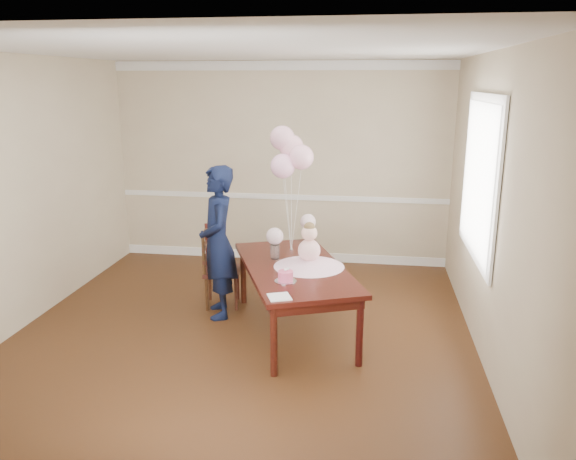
{
  "coord_description": "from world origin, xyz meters",
  "views": [
    {
      "loc": [
        1.2,
        -4.95,
        2.44
      ],
      "look_at": [
        0.44,
        0.2,
        1.05
      ],
      "focal_mm": 35.0,
      "sensor_mm": 36.0,
      "label": 1
    }
  ],
  "objects_px": {
    "dining_table_top": "(294,268)",
    "woman": "(218,243)",
    "birthday_cake": "(286,276)",
    "dining_chair_seat": "(222,271)"
  },
  "relations": [
    {
      "from": "birthday_cake",
      "to": "dining_chair_seat",
      "type": "height_order",
      "value": "birthday_cake"
    },
    {
      "from": "birthday_cake",
      "to": "dining_chair_seat",
      "type": "relative_size",
      "value": 0.35
    },
    {
      "from": "woman",
      "to": "birthday_cake",
      "type": "bearing_deg",
      "value": 28.67
    },
    {
      "from": "dining_chair_seat",
      "to": "dining_table_top",
      "type": "bearing_deg",
      "value": -41.49
    },
    {
      "from": "dining_table_top",
      "to": "birthday_cake",
      "type": "relative_size",
      "value": 13.33
    },
    {
      "from": "dining_table_top",
      "to": "dining_chair_seat",
      "type": "height_order",
      "value": "dining_table_top"
    },
    {
      "from": "dining_chair_seat",
      "to": "birthday_cake",
      "type": "bearing_deg",
      "value": -58.79
    },
    {
      "from": "birthday_cake",
      "to": "woman",
      "type": "distance_m",
      "value": 1.1
    },
    {
      "from": "dining_table_top",
      "to": "dining_chair_seat",
      "type": "relative_size",
      "value": 4.68
    },
    {
      "from": "dining_table_top",
      "to": "woman",
      "type": "bearing_deg",
      "value": 140.14
    }
  ]
}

